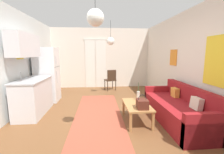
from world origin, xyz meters
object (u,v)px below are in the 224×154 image
bamboo_vase (138,96)px  handbag (142,104)px  couch (179,110)px  accent_chair (111,79)px  refrigerator (47,75)px  pendant_lamp_near (95,18)px  coffee_table (137,106)px  pendant_lamp_far (111,41)px

bamboo_vase → handbag: bamboo_vase is taller
couch → accent_chair: size_ratio=2.39×
refrigerator → pendant_lamp_near: size_ratio=2.50×
couch → coffee_table: 0.98m
refrigerator → pendant_lamp_far: 2.37m
coffee_table → handbag: handbag is taller
refrigerator → accent_chair: size_ratio=1.99×
bamboo_vase → pendant_lamp_near: size_ratio=0.62×
handbag → pendant_lamp_near: 1.88m
couch → coffee_table: couch is taller
accent_chair → pendant_lamp_far: size_ratio=1.05×
coffee_table → handbag: bearing=-81.4°
bamboo_vase → refrigerator: size_ratio=0.25×
couch → handbag: couch is taller
accent_chair → pendant_lamp_near: (-0.54, -3.68, 1.61)m
handbag → coffee_table: bearing=98.6°
bamboo_vase → pendant_lamp_far: 2.38m
coffee_table → accent_chair: 3.00m
accent_chair → handbag: bearing=79.9°
bamboo_vase → refrigerator: 3.00m
pendant_lamp_far → refrigerator: bearing=-170.3°
bamboo_vase → couch: bearing=-21.9°
coffee_table → bamboo_vase: 0.35m
couch → accent_chair: (-1.33, 3.03, 0.21)m
refrigerator → couch: bearing=-27.6°
coffee_table → handbag: (0.04, -0.27, 0.15)m
accent_chair → coffee_table: bearing=79.7°
bamboo_vase → handbag: (-0.07, -0.57, -0.01)m
bamboo_vase → accent_chair: bearing=99.6°
bamboo_vase → handbag: bearing=-96.6°
couch → handbag: size_ratio=7.09×
bamboo_vase → pendant_lamp_near: bearing=-134.9°
couch → bamboo_vase: bamboo_vase is taller
handbag → bamboo_vase: bearing=83.4°
coffee_table → pendant_lamp_near: bearing=-141.7°
refrigerator → pendant_lamp_far: pendant_lamp_far is taller
couch → bamboo_vase: size_ratio=4.87×
couch → pendant_lamp_near: (-1.86, -0.65, 1.82)m
refrigerator → pendant_lamp_near: bearing=-56.8°
coffee_table → pendant_lamp_near: size_ratio=1.34×
bamboo_vase → coffee_table: bearing=-109.9°
refrigerator → pendant_lamp_near: pendant_lamp_near is taller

